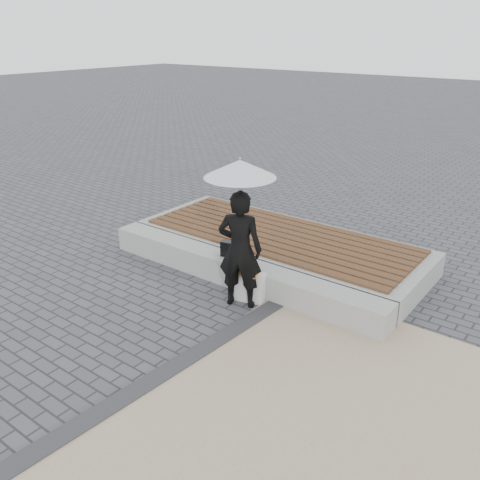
# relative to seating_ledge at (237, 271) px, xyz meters

# --- Properties ---
(ground) EXTENTS (80.00, 80.00, 0.00)m
(ground) POSITION_rel_seating_ledge_xyz_m (0.00, -1.60, -0.20)
(ground) COLOR #47474C
(ground) RESTS_ON ground
(terrazzo_zone) EXTENTS (5.00, 5.00, 0.02)m
(terrazzo_zone) POSITION_rel_seating_ledge_xyz_m (3.20, -2.10, -0.19)
(terrazzo_zone) COLOR tan
(terrazzo_zone) RESTS_ON ground
(edging_band) EXTENTS (0.61, 5.20, 0.04)m
(edging_band) POSITION_rel_seating_ledge_xyz_m (0.75, -2.10, -0.18)
(edging_band) COLOR #313033
(edging_band) RESTS_ON ground
(seating_ledge) EXTENTS (5.00, 0.45, 0.40)m
(seating_ledge) POSITION_rel_seating_ledge_xyz_m (0.00, 0.00, 0.00)
(seating_ledge) COLOR #A3A39E
(seating_ledge) RESTS_ON ground
(timber_platform) EXTENTS (5.00, 2.00, 0.40)m
(timber_platform) POSITION_rel_seating_ledge_xyz_m (0.00, 1.20, 0.00)
(timber_platform) COLOR #A1A29C
(timber_platform) RESTS_ON ground
(timber_decking) EXTENTS (4.60, 1.80, 0.04)m
(timber_decking) POSITION_rel_seating_ledge_xyz_m (0.00, 1.20, 0.22)
(timber_decking) COLOR brown
(timber_decking) RESTS_ON timber_platform
(woman) EXTENTS (0.73, 0.61, 1.71)m
(woman) POSITION_rel_seating_ledge_xyz_m (0.43, -0.50, 0.66)
(woman) COLOR black
(woman) RESTS_ON ground
(parasol) EXTENTS (0.96, 0.96, 1.23)m
(parasol) POSITION_rel_seating_ledge_xyz_m (0.43, -0.50, 1.81)
(parasol) COLOR #A8A8AC
(parasol) RESTS_ON ground
(handbag) EXTENTS (0.37, 0.20, 0.25)m
(handbag) POSITION_rel_seating_ledge_xyz_m (-0.13, 0.04, 0.32)
(handbag) COLOR black
(handbag) RESTS_ON seating_ledge
(canvas_tote) EXTENTS (0.46, 0.27, 0.45)m
(canvas_tote) POSITION_rel_seating_ledge_xyz_m (0.50, -0.33, 0.03)
(canvas_tote) COLOR silver
(canvas_tote) RESTS_ON ground
(magazine) EXTENTS (0.33, 0.27, 0.01)m
(magazine) POSITION_rel_seating_ledge_xyz_m (0.50, -0.38, 0.26)
(magazine) COLOR red
(magazine) RESTS_ON canvas_tote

